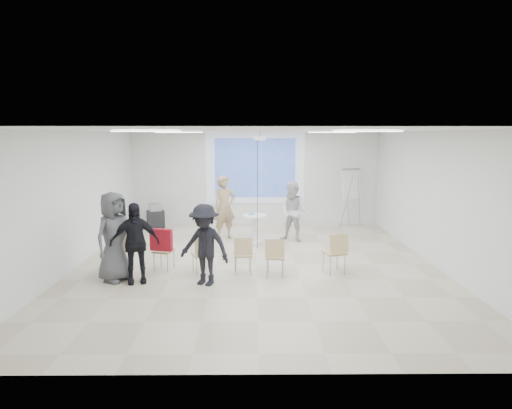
{
  "coord_description": "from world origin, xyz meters",
  "views": [
    {
      "loc": [
        -0.08,
        -9.34,
        2.9
      ],
      "look_at": [
        0.0,
        0.8,
        1.25
      ],
      "focal_mm": 30.0,
      "sensor_mm": 36.0,
      "label": 1
    }
  ],
  "objects_px": {
    "chair_center": "(243,252)",
    "chair_right_far": "(336,250)",
    "flipchart_easel": "(351,184)",
    "av_cart": "(156,217)",
    "player_left": "(225,203)",
    "pedestal_table": "(254,227)",
    "chair_left_mid": "(162,248)",
    "audience_left": "(134,237)",
    "chair_left_inner": "(202,252)",
    "laptop": "(202,253)",
    "audience_mid": "(204,240)",
    "player_right": "(294,209)",
    "audience_outer": "(114,231)",
    "chair_far_left": "(120,246)",
    "chair_right_inner": "(275,254)"
  },
  "relations": [
    {
      "from": "chair_center",
      "to": "chair_right_far",
      "type": "bearing_deg",
      "value": -5.23
    },
    {
      "from": "flipchart_easel",
      "to": "av_cart",
      "type": "distance_m",
      "value": 6.25
    },
    {
      "from": "chair_right_far",
      "to": "player_left",
      "type": "bearing_deg",
      "value": 111.67
    },
    {
      "from": "pedestal_table",
      "to": "chair_left_mid",
      "type": "distance_m",
      "value": 3.11
    },
    {
      "from": "pedestal_table",
      "to": "audience_left",
      "type": "height_order",
      "value": "audience_left"
    },
    {
      "from": "player_left",
      "to": "chair_left_inner",
      "type": "bearing_deg",
      "value": -123.26
    },
    {
      "from": "chair_center",
      "to": "laptop",
      "type": "relative_size",
      "value": 2.8
    },
    {
      "from": "chair_left_inner",
      "to": "flipchart_easel",
      "type": "bearing_deg",
      "value": 25.97
    },
    {
      "from": "chair_center",
      "to": "audience_mid",
      "type": "height_order",
      "value": "audience_mid"
    },
    {
      "from": "player_left",
      "to": "audience_left",
      "type": "distance_m",
      "value": 3.96
    },
    {
      "from": "chair_left_inner",
      "to": "pedestal_table",
      "type": "bearing_deg",
      "value": 45.02
    },
    {
      "from": "chair_left_inner",
      "to": "audience_left",
      "type": "bearing_deg",
      "value": -179.08
    },
    {
      "from": "chair_right_far",
      "to": "laptop",
      "type": "bearing_deg",
      "value": 160.27
    },
    {
      "from": "player_right",
      "to": "pedestal_table",
      "type": "bearing_deg",
      "value": -145.93
    },
    {
      "from": "av_cart",
      "to": "player_right",
      "type": "bearing_deg",
      "value": -43.06
    },
    {
      "from": "flipchart_easel",
      "to": "av_cart",
      "type": "xyz_separation_m",
      "value": [
        -6.16,
        -0.09,
        -1.02
      ]
    },
    {
      "from": "chair_left_mid",
      "to": "audience_outer",
      "type": "relative_size",
      "value": 0.41
    },
    {
      "from": "player_left",
      "to": "chair_left_mid",
      "type": "relative_size",
      "value": 2.42
    },
    {
      "from": "chair_left_mid",
      "to": "laptop",
      "type": "distance_m",
      "value": 0.88
    },
    {
      "from": "laptop",
      "to": "audience_mid",
      "type": "xyz_separation_m",
      "value": [
        0.15,
        -0.75,
        0.48
      ]
    },
    {
      "from": "chair_left_inner",
      "to": "chair_center",
      "type": "xyz_separation_m",
      "value": [
        0.86,
        -0.06,
        0.01
      ]
    },
    {
      "from": "audience_left",
      "to": "laptop",
      "type": "bearing_deg",
      "value": 11.08
    },
    {
      "from": "pedestal_table",
      "to": "chair_far_left",
      "type": "distance_m",
      "value": 3.8
    },
    {
      "from": "audience_mid",
      "to": "av_cart",
      "type": "bearing_deg",
      "value": 136.13
    },
    {
      "from": "audience_left",
      "to": "flipchart_easel",
      "type": "bearing_deg",
      "value": 28.09
    },
    {
      "from": "chair_center",
      "to": "audience_outer",
      "type": "bearing_deg",
      "value": -178.02
    },
    {
      "from": "chair_far_left",
      "to": "laptop",
      "type": "bearing_deg",
      "value": -19.37
    },
    {
      "from": "chair_center",
      "to": "audience_left",
      "type": "xyz_separation_m",
      "value": [
        -2.12,
        -0.47,
        0.44
      ]
    },
    {
      "from": "chair_center",
      "to": "chair_right_inner",
      "type": "xyz_separation_m",
      "value": [
        0.66,
        -0.18,
        0.01
      ]
    },
    {
      "from": "player_left",
      "to": "chair_left_mid",
      "type": "distance_m",
      "value": 3.16
    },
    {
      "from": "chair_right_far",
      "to": "chair_left_inner",
      "type": "bearing_deg",
      "value": 161.95
    },
    {
      "from": "chair_right_far",
      "to": "audience_mid",
      "type": "distance_m",
      "value": 2.78
    },
    {
      "from": "chair_left_mid",
      "to": "audience_left",
      "type": "bearing_deg",
      "value": -100.85
    },
    {
      "from": "chair_center",
      "to": "audience_outer",
      "type": "relative_size",
      "value": 0.4
    },
    {
      "from": "laptop",
      "to": "chair_left_mid",
      "type": "bearing_deg",
      "value": -30.58
    },
    {
      "from": "laptop",
      "to": "audience_mid",
      "type": "height_order",
      "value": "audience_mid"
    },
    {
      "from": "chair_center",
      "to": "chair_right_inner",
      "type": "bearing_deg",
      "value": -20.82
    },
    {
      "from": "chair_far_left",
      "to": "chair_left_mid",
      "type": "distance_m",
      "value": 0.87
    },
    {
      "from": "laptop",
      "to": "flipchart_easel",
      "type": "bearing_deg",
      "value": -154.72
    },
    {
      "from": "player_left",
      "to": "chair_left_inner",
      "type": "xyz_separation_m",
      "value": [
        -0.28,
        -3.11,
        -0.54
      ]
    },
    {
      "from": "player_left",
      "to": "chair_far_left",
      "type": "distance_m",
      "value": 3.66
    },
    {
      "from": "flipchart_easel",
      "to": "av_cart",
      "type": "relative_size",
      "value": 2.42
    },
    {
      "from": "audience_left",
      "to": "player_left",
      "type": "bearing_deg",
      "value": 51.71
    },
    {
      "from": "audience_left",
      "to": "audience_outer",
      "type": "height_order",
      "value": "audience_outer"
    },
    {
      "from": "audience_left",
      "to": "flipchart_easel",
      "type": "relative_size",
      "value": 0.99
    },
    {
      "from": "pedestal_table",
      "to": "chair_far_left",
      "type": "relative_size",
      "value": 0.83
    },
    {
      "from": "chair_center",
      "to": "laptop",
      "type": "height_order",
      "value": "chair_center"
    },
    {
      "from": "chair_far_left",
      "to": "chair_center",
      "type": "height_order",
      "value": "chair_far_left"
    },
    {
      "from": "player_left",
      "to": "player_right",
      "type": "xyz_separation_m",
      "value": [
        1.91,
        -0.32,
        -0.1
      ]
    },
    {
      "from": "chair_right_inner",
      "to": "audience_left",
      "type": "xyz_separation_m",
      "value": [
        -2.78,
        -0.29,
        0.43
      ]
    }
  ]
}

